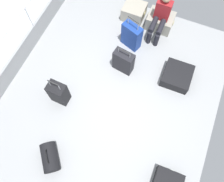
% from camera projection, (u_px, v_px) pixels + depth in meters
% --- Properties ---
extents(ground_plane, '(4.40, 5.20, 0.06)m').
position_uv_depth(ground_plane, '(111.00, 95.00, 4.95)').
color(ground_plane, '#939699').
extents(gunwale_port, '(0.06, 5.20, 0.45)m').
position_uv_depth(gunwale_port, '(20.00, 56.00, 5.04)').
color(gunwale_port, '#939699').
rests_on(gunwale_port, ground_plane).
extents(railing_port, '(0.04, 4.20, 1.02)m').
position_uv_depth(railing_port, '(10.00, 41.00, 4.53)').
color(railing_port, silver).
rests_on(railing_port, ground_plane).
extents(cargo_crate_0, '(0.55, 0.49, 0.36)m').
position_uv_depth(cargo_crate_0, '(134.00, 12.00, 5.59)').
color(cargo_crate_0, '#9E9989').
rests_on(cargo_crate_0, ground_plane).
extents(cargo_crate_1, '(0.64, 0.49, 0.36)m').
position_uv_depth(cargo_crate_1, '(160.00, 21.00, 5.47)').
color(cargo_crate_1, gray).
rests_on(cargo_crate_1, ground_plane).
extents(passenger_seated, '(0.34, 0.66, 1.06)m').
position_uv_depth(passenger_seated, '(161.00, 16.00, 5.07)').
color(passenger_seated, maroon).
rests_on(passenger_seated, ground_plane).
extents(suitcase_0, '(0.47, 0.28, 0.72)m').
position_uv_depth(suitcase_0, '(123.00, 62.00, 4.91)').
color(suitcase_0, black).
rests_on(suitcase_0, ground_plane).
extents(suitcase_1, '(0.61, 0.64, 0.24)m').
position_uv_depth(suitcase_1, '(177.00, 76.00, 4.96)').
color(suitcase_1, black).
rests_on(suitcase_1, ground_plane).
extents(suitcase_3, '(0.49, 0.35, 0.86)m').
position_uv_depth(suitcase_3, '(132.00, 36.00, 5.13)').
color(suitcase_3, navy).
rests_on(suitcase_3, ground_plane).
extents(suitcase_4, '(0.36, 0.27, 0.79)m').
position_uv_depth(suitcase_4, '(59.00, 93.00, 4.62)').
color(suitcase_4, black).
rests_on(suitcase_4, ground_plane).
extents(duffel_bag, '(0.56, 0.59, 0.44)m').
position_uv_depth(duffel_bag, '(50.00, 157.00, 4.26)').
color(duffel_bag, black).
rests_on(duffel_bag, ground_plane).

